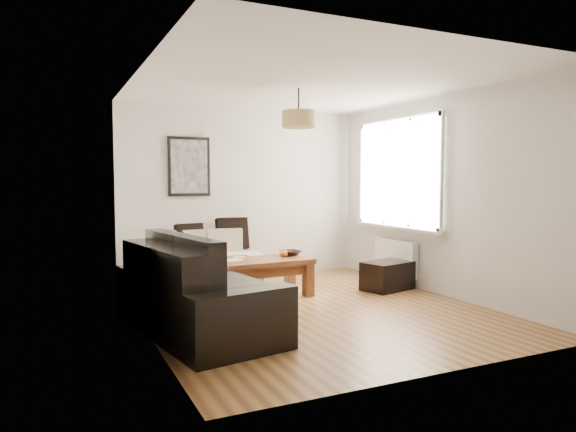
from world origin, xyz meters
name	(u,v)px	position (x,y,z in m)	size (l,w,h in m)	color
floor	(310,308)	(0.00, 0.00, 0.00)	(4.50, 4.50, 0.00)	brown
ceiling	(310,84)	(0.00, 0.00, 2.60)	(3.80, 4.50, 0.00)	white
wall_back	(243,193)	(0.00, 2.25, 1.30)	(3.80, 0.04, 2.60)	silver
wall_front	(446,207)	(0.00, -2.25, 1.30)	(3.80, 0.04, 2.60)	silver
wall_left	(141,200)	(-1.90, 0.00, 1.30)	(0.04, 4.50, 2.60)	silver
wall_right	(439,196)	(1.90, 0.00, 1.30)	(0.04, 4.50, 2.60)	silver
window_bay	(399,173)	(1.86, 0.80, 1.60)	(0.14, 1.90, 1.60)	white
radiator	(395,257)	(1.82, 0.80, 0.38)	(0.10, 0.90, 0.52)	white
poster	(189,167)	(-0.85, 2.22, 1.70)	(0.62, 0.04, 0.87)	black
pendant_shade	(299,119)	(0.00, 0.30, 2.23)	(0.40, 0.40, 0.20)	tan
loveseat_cream	(208,260)	(-0.71, 1.78, 0.37)	(1.48, 0.80, 0.73)	#C0B69B
sofa_leather	(198,288)	(-1.43, -0.35, 0.44)	(2.03, 0.99, 0.88)	black
coffee_table	(263,278)	(-0.26, 0.80, 0.25)	(1.20, 0.66, 0.49)	brown
ottoman	(387,276)	(1.45, 0.48, 0.19)	(0.68, 0.44, 0.39)	black
cushion_left	(190,238)	(-0.92, 1.96, 0.68)	(0.40, 0.12, 0.40)	black
cushion_right	(232,234)	(-0.28, 1.96, 0.71)	(0.46, 0.14, 0.46)	black
fruit_bowl	(290,253)	(0.19, 0.93, 0.53)	(0.28, 0.28, 0.07)	black
orange_a	(284,254)	(0.06, 0.83, 0.53)	(0.06, 0.06, 0.06)	orange
orange_b	(285,254)	(0.07, 0.85, 0.53)	(0.08, 0.08, 0.08)	orange
orange_c	(282,254)	(0.03, 0.85, 0.53)	(0.07, 0.07, 0.07)	orange
papers	(234,260)	(-0.64, 0.86, 0.50)	(0.21, 0.14, 0.01)	white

